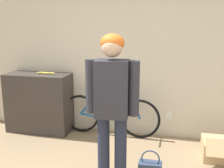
# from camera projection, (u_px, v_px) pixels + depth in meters

# --- Properties ---
(wall_back) EXTENTS (8.00, 0.07, 2.60)m
(wall_back) POSITION_uv_depth(u_px,v_px,m) (136.00, 53.00, 4.03)
(wall_back) COLOR beige
(wall_back) RESTS_ON ground_plane
(side_shelf) EXTENTS (1.04, 0.44, 0.96)m
(side_shelf) POSITION_uv_depth(u_px,v_px,m) (39.00, 103.00, 4.29)
(side_shelf) COLOR #38332D
(side_shelf) RESTS_ON ground_plane
(person) EXTENTS (0.56, 0.28, 1.65)m
(person) POSITION_uv_depth(u_px,v_px,m) (112.00, 97.00, 2.70)
(person) COLOR #23283D
(person) RESTS_ON ground_plane
(bicycle) EXTENTS (1.60, 0.46, 0.70)m
(bicycle) POSITION_uv_depth(u_px,v_px,m) (109.00, 115.00, 4.14)
(bicycle) COLOR black
(bicycle) RESTS_ON ground_plane
(banana) EXTENTS (0.33, 0.09, 0.03)m
(banana) POSITION_uv_depth(u_px,v_px,m) (46.00, 73.00, 4.17)
(banana) COLOR #EAD64C
(banana) RESTS_ON side_shelf
(cardboard_box) EXTENTS (0.50, 0.50, 0.33)m
(cardboard_box) POSITION_uv_depth(u_px,v_px,m) (222.00, 149.00, 3.45)
(cardboard_box) COLOR tan
(cardboard_box) RESTS_ON ground_plane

